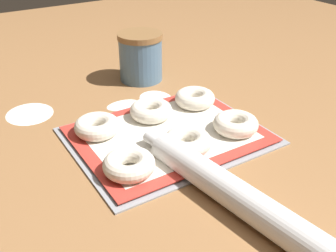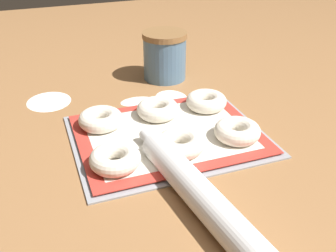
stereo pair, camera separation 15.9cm
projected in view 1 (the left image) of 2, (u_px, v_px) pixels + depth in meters
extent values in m
plane|color=olive|center=(178.00, 138.00, 0.90)|extent=(2.80, 2.80, 0.00)
cube|color=#93969B|center=(168.00, 135.00, 0.90)|extent=(0.43, 0.34, 0.01)
cube|color=red|center=(168.00, 133.00, 0.90)|extent=(0.40, 0.32, 0.00)
cube|color=silver|center=(168.00, 133.00, 0.90)|extent=(0.35, 0.26, 0.00)
torus|color=silver|center=(129.00, 164.00, 0.76)|extent=(0.10, 0.10, 0.04)
torus|color=silver|center=(187.00, 141.00, 0.83)|extent=(0.10, 0.10, 0.04)
torus|color=silver|center=(236.00, 124.00, 0.89)|extent=(0.10, 0.10, 0.04)
torus|color=silver|center=(97.00, 126.00, 0.88)|extent=(0.10, 0.10, 0.04)
torus|color=silver|center=(151.00, 110.00, 0.95)|extent=(0.10, 0.10, 0.04)
torus|color=silver|center=(195.00, 98.00, 1.01)|extent=(0.10, 0.10, 0.04)
cylinder|color=slate|center=(141.00, 59.00, 1.16)|extent=(0.13, 0.13, 0.13)
cylinder|color=olive|center=(140.00, 36.00, 1.12)|extent=(0.13, 0.13, 0.02)
cylinder|color=silver|center=(233.00, 193.00, 0.68)|extent=(0.11, 0.40, 0.06)
cylinder|color=silver|center=(155.00, 141.00, 0.83)|extent=(0.03, 0.05, 0.03)
ellipsoid|color=white|center=(156.00, 98.00, 1.07)|extent=(0.09, 0.10, 0.00)
ellipsoid|color=white|center=(123.00, 104.00, 1.04)|extent=(0.09, 0.05, 0.00)
ellipsoid|color=white|center=(30.00, 113.00, 1.00)|extent=(0.12, 0.12, 0.00)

